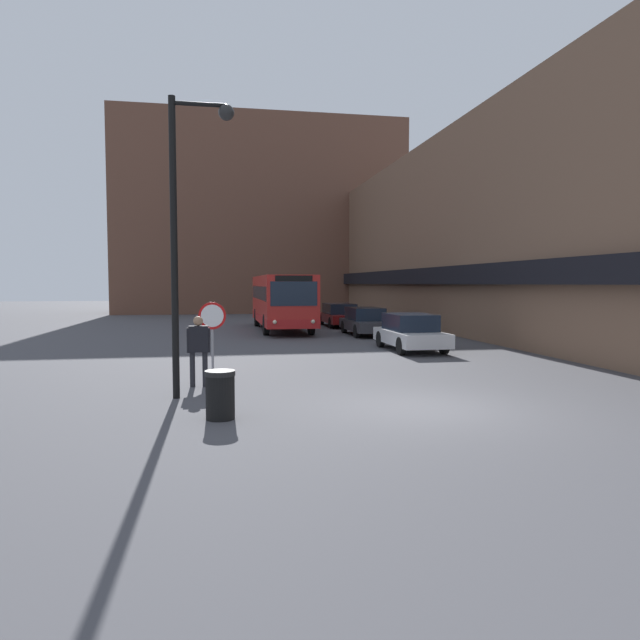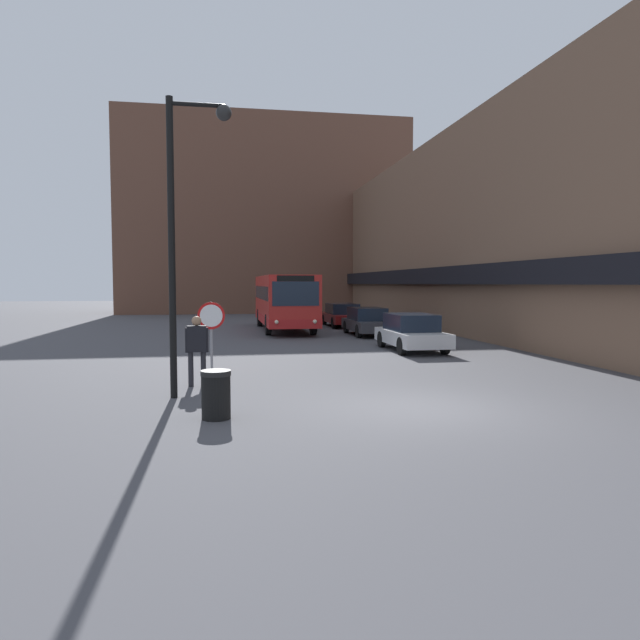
{
  "view_description": "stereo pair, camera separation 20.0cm",
  "coord_description": "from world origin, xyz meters",
  "px_view_note": "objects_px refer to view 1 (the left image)",
  "views": [
    {
      "loc": [
        -4.38,
        -11.37,
        2.63
      ],
      "look_at": [
        -0.9,
        7.41,
        1.41
      ],
      "focal_mm": 32.0,
      "sensor_mm": 36.0,
      "label": 1
    },
    {
      "loc": [
        -4.19,
        -11.4,
        2.63
      ],
      "look_at": [
        -0.9,
        7.41,
        1.41
      ],
      "focal_mm": 32.0,
      "sensor_mm": 36.0,
      "label": 2
    }
  ],
  "objects_px": {
    "pedestrian": "(198,344)",
    "trash_bin": "(220,395)",
    "parked_car_front": "(410,332)",
    "stop_sign": "(212,323)",
    "street_lamp": "(186,215)",
    "city_bus": "(282,301)",
    "parked_car_middle": "(365,321)",
    "parked_car_back": "(340,315)"
  },
  "relations": [
    {
      "from": "trash_bin",
      "to": "pedestrian",
      "type": "bearing_deg",
      "value": 97.85
    },
    {
      "from": "parked_car_front",
      "to": "parked_car_back",
      "type": "height_order",
      "value": "parked_car_front"
    },
    {
      "from": "parked_car_front",
      "to": "parked_car_middle",
      "type": "bearing_deg",
      "value": 90.0
    },
    {
      "from": "trash_bin",
      "to": "stop_sign",
      "type": "bearing_deg",
      "value": 91.77
    },
    {
      "from": "city_bus",
      "to": "stop_sign",
      "type": "relative_size",
      "value": 4.87
    },
    {
      "from": "pedestrian",
      "to": "trash_bin",
      "type": "bearing_deg",
      "value": -81.96
    },
    {
      "from": "stop_sign",
      "to": "trash_bin",
      "type": "distance_m",
      "value": 5.09
    },
    {
      "from": "street_lamp",
      "to": "trash_bin",
      "type": "height_order",
      "value": "street_lamp"
    },
    {
      "from": "city_bus",
      "to": "pedestrian",
      "type": "distance_m",
      "value": 17.81
    },
    {
      "from": "parked_car_front",
      "to": "stop_sign",
      "type": "xyz_separation_m",
      "value": [
        -7.65,
        -5.23,
        0.8
      ]
    },
    {
      "from": "stop_sign",
      "to": "parked_car_middle",
      "type": "bearing_deg",
      "value": 57.61
    },
    {
      "from": "parked_car_middle",
      "to": "street_lamp",
      "type": "relative_size",
      "value": 0.65
    },
    {
      "from": "parked_car_back",
      "to": "pedestrian",
      "type": "relative_size",
      "value": 2.64
    },
    {
      "from": "city_bus",
      "to": "parked_car_middle",
      "type": "bearing_deg",
      "value": -45.65
    },
    {
      "from": "stop_sign",
      "to": "pedestrian",
      "type": "height_order",
      "value": "stop_sign"
    },
    {
      "from": "city_bus",
      "to": "stop_sign",
      "type": "xyz_separation_m",
      "value": [
        -3.81,
        -15.98,
        -0.15
      ]
    },
    {
      "from": "trash_bin",
      "to": "street_lamp",
      "type": "bearing_deg",
      "value": 107.46
    },
    {
      "from": "city_bus",
      "to": "pedestrian",
      "type": "bearing_deg",
      "value": -103.5
    },
    {
      "from": "parked_car_back",
      "to": "stop_sign",
      "type": "bearing_deg",
      "value": -112.91
    },
    {
      "from": "stop_sign",
      "to": "street_lamp",
      "type": "xyz_separation_m",
      "value": [
        -0.55,
        -2.73,
        2.65
      ]
    },
    {
      "from": "city_bus",
      "to": "pedestrian",
      "type": "relative_size",
      "value": 5.72
    },
    {
      "from": "parked_car_front",
      "to": "stop_sign",
      "type": "height_order",
      "value": "stop_sign"
    },
    {
      "from": "parked_car_back",
      "to": "pedestrian",
      "type": "distance_m",
      "value": 21.01
    },
    {
      "from": "parked_car_middle",
      "to": "parked_car_back",
      "type": "bearing_deg",
      "value": 90.0
    },
    {
      "from": "parked_car_middle",
      "to": "stop_sign",
      "type": "height_order",
      "value": "stop_sign"
    },
    {
      "from": "city_bus",
      "to": "trash_bin",
      "type": "relative_size",
      "value": 10.87
    },
    {
      "from": "pedestrian",
      "to": "city_bus",
      "type": "bearing_deg",
      "value": 76.69
    },
    {
      "from": "parked_car_front",
      "to": "stop_sign",
      "type": "bearing_deg",
      "value": -145.62
    },
    {
      "from": "parked_car_middle",
      "to": "trash_bin",
      "type": "distance_m",
      "value": 18.6
    },
    {
      "from": "stop_sign",
      "to": "street_lamp",
      "type": "relative_size",
      "value": 0.31
    },
    {
      "from": "city_bus",
      "to": "parked_car_middle",
      "type": "height_order",
      "value": "city_bus"
    },
    {
      "from": "parked_car_front",
      "to": "pedestrian",
      "type": "height_order",
      "value": "pedestrian"
    },
    {
      "from": "parked_car_middle",
      "to": "parked_car_back",
      "type": "height_order",
      "value": "parked_car_back"
    },
    {
      "from": "city_bus",
      "to": "trash_bin",
      "type": "distance_m",
      "value": 21.3
    },
    {
      "from": "pedestrian",
      "to": "parked_car_middle",
      "type": "bearing_deg",
      "value": 59.34
    },
    {
      "from": "stop_sign",
      "to": "street_lamp",
      "type": "distance_m",
      "value": 3.85
    },
    {
      "from": "parked_car_middle",
      "to": "pedestrian",
      "type": "height_order",
      "value": "pedestrian"
    },
    {
      "from": "parked_car_middle",
      "to": "stop_sign",
      "type": "bearing_deg",
      "value": -122.39
    },
    {
      "from": "city_bus",
      "to": "stop_sign",
      "type": "distance_m",
      "value": 16.43
    },
    {
      "from": "street_lamp",
      "to": "pedestrian",
      "type": "bearing_deg",
      "value": 81.78
    },
    {
      "from": "city_bus",
      "to": "street_lamp",
      "type": "distance_m",
      "value": 19.37
    },
    {
      "from": "parked_car_front",
      "to": "city_bus",
      "type": "bearing_deg",
      "value": 109.66
    }
  ]
}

